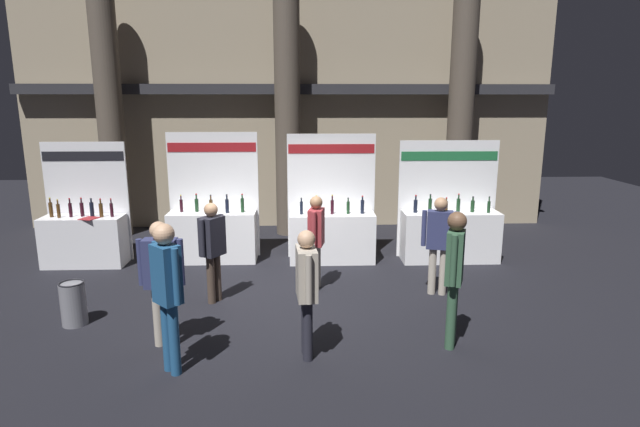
{
  "coord_description": "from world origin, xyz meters",
  "views": [
    {
      "loc": [
        0.27,
        -8.0,
        3.15
      ],
      "look_at": [
        0.63,
        1.08,
        1.13
      ],
      "focal_mm": 28.9,
      "sensor_mm": 36.0,
      "label": 1
    }
  ],
  "objects_px": {
    "visitor_0": "(212,244)",
    "visitor_4": "(454,269)",
    "visitor_3": "(162,273)",
    "exhibitor_booth_1": "(213,230)",
    "exhibitor_booth_2": "(332,231)",
    "trash_bin": "(73,303)",
    "exhibitor_booth_3": "(449,231)",
    "visitor_6": "(439,238)",
    "visitor_2": "(307,282)",
    "visitor_5": "(167,286)",
    "visitor_1": "(316,235)",
    "exhibitor_booth_0": "(85,235)"
  },
  "relations": [
    {
      "from": "visitor_5",
      "to": "exhibitor_booth_3",
      "type": "bearing_deg",
      "value": -91.29
    },
    {
      "from": "visitor_3",
      "to": "visitor_1",
      "type": "bearing_deg",
      "value": -133.49
    },
    {
      "from": "exhibitor_booth_3",
      "to": "visitor_3",
      "type": "bearing_deg",
      "value": -143.43
    },
    {
      "from": "exhibitor_booth_3",
      "to": "visitor_2",
      "type": "bearing_deg",
      "value": -126.65
    },
    {
      "from": "exhibitor_booth_3",
      "to": "visitor_3",
      "type": "relative_size",
      "value": 1.42
    },
    {
      "from": "visitor_4",
      "to": "visitor_5",
      "type": "distance_m",
      "value": 3.5
    },
    {
      "from": "exhibitor_booth_2",
      "to": "visitor_1",
      "type": "relative_size",
      "value": 1.56
    },
    {
      "from": "trash_bin",
      "to": "exhibitor_booth_2",
      "type": "bearing_deg",
      "value": 36.47
    },
    {
      "from": "visitor_0",
      "to": "exhibitor_booth_1",
      "type": "bearing_deg",
      "value": 41.9
    },
    {
      "from": "visitor_0",
      "to": "trash_bin",
      "type": "bearing_deg",
      "value": 145.39
    },
    {
      "from": "visitor_0",
      "to": "visitor_1",
      "type": "relative_size",
      "value": 1.0
    },
    {
      "from": "exhibitor_booth_0",
      "to": "exhibitor_booth_2",
      "type": "bearing_deg",
      "value": 0.68
    },
    {
      "from": "visitor_0",
      "to": "visitor_5",
      "type": "xyz_separation_m",
      "value": [
        -0.15,
        -2.17,
        0.12
      ]
    },
    {
      "from": "exhibitor_booth_1",
      "to": "visitor_4",
      "type": "height_order",
      "value": "exhibitor_booth_1"
    },
    {
      "from": "exhibitor_booth_0",
      "to": "exhibitor_booth_2",
      "type": "xyz_separation_m",
      "value": [
        4.79,
        0.06,
        0.02
      ]
    },
    {
      "from": "visitor_0",
      "to": "visitor_1",
      "type": "xyz_separation_m",
      "value": [
        1.63,
        0.51,
        -0.01
      ]
    },
    {
      "from": "visitor_1",
      "to": "visitor_5",
      "type": "relative_size",
      "value": 0.89
    },
    {
      "from": "exhibitor_booth_0",
      "to": "exhibitor_booth_2",
      "type": "height_order",
      "value": "exhibitor_booth_2"
    },
    {
      "from": "visitor_0",
      "to": "visitor_4",
      "type": "distance_m",
      "value": 3.7
    },
    {
      "from": "trash_bin",
      "to": "visitor_6",
      "type": "relative_size",
      "value": 0.39
    },
    {
      "from": "visitor_6",
      "to": "visitor_5",
      "type": "bearing_deg",
      "value": -133.66
    },
    {
      "from": "exhibitor_booth_3",
      "to": "trash_bin",
      "type": "distance_m",
      "value": 6.81
    },
    {
      "from": "visitor_1",
      "to": "visitor_3",
      "type": "bearing_deg",
      "value": 146.22
    },
    {
      "from": "exhibitor_booth_0",
      "to": "visitor_2",
      "type": "xyz_separation_m",
      "value": [
        4.24,
        -3.87,
        0.39
      ]
    },
    {
      "from": "exhibitor_booth_2",
      "to": "visitor_3",
      "type": "height_order",
      "value": "exhibitor_booth_2"
    },
    {
      "from": "trash_bin",
      "to": "visitor_5",
      "type": "height_order",
      "value": "visitor_5"
    },
    {
      "from": "exhibitor_booth_0",
      "to": "trash_bin",
      "type": "height_order",
      "value": "exhibitor_booth_0"
    },
    {
      "from": "visitor_4",
      "to": "visitor_3",
      "type": "bearing_deg",
      "value": 109.59
    },
    {
      "from": "exhibitor_booth_3",
      "to": "trash_bin",
      "type": "height_order",
      "value": "exhibitor_booth_3"
    },
    {
      "from": "visitor_4",
      "to": "visitor_0",
      "type": "bearing_deg",
      "value": 85.68
    },
    {
      "from": "visitor_3",
      "to": "exhibitor_booth_1",
      "type": "bearing_deg",
      "value": -88.59
    },
    {
      "from": "trash_bin",
      "to": "exhibitor_booth_0",
      "type": "bearing_deg",
      "value": 108.44
    },
    {
      "from": "exhibitor_booth_0",
      "to": "visitor_2",
      "type": "distance_m",
      "value": 5.75
    },
    {
      "from": "visitor_0",
      "to": "visitor_4",
      "type": "xyz_separation_m",
      "value": [
        3.31,
        -1.65,
        0.1
      ]
    },
    {
      "from": "exhibitor_booth_1",
      "to": "visitor_0",
      "type": "height_order",
      "value": "exhibitor_booth_1"
    },
    {
      "from": "exhibitor_booth_2",
      "to": "visitor_6",
      "type": "height_order",
      "value": "exhibitor_booth_2"
    },
    {
      "from": "exhibitor_booth_1",
      "to": "trash_bin",
      "type": "distance_m",
      "value": 3.35
    },
    {
      "from": "exhibitor_booth_1",
      "to": "visitor_6",
      "type": "xyz_separation_m",
      "value": [
        3.98,
        -2.01,
        0.34
      ]
    },
    {
      "from": "exhibitor_booth_2",
      "to": "visitor_4",
      "type": "xyz_separation_m",
      "value": [
        1.32,
        -3.72,
        0.45
      ]
    },
    {
      "from": "visitor_3",
      "to": "visitor_4",
      "type": "relative_size",
      "value": 0.93
    },
    {
      "from": "exhibitor_booth_1",
      "to": "visitor_0",
      "type": "distance_m",
      "value": 2.25
    },
    {
      "from": "exhibitor_booth_3",
      "to": "trash_bin",
      "type": "relative_size",
      "value": 3.72
    },
    {
      "from": "exhibitor_booth_1",
      "to": "visitor_1",
      "type": "bearing_deg",
      "value": -40.17
    },
    {
      "from": "visitor_2",
      "to": "visitor_5",
      "type": "distance_m",
      "value": 1.62
    },
    {
      "from": "exhibitor_booth_3",
      "to": "visitor_4",
      "type": "bearing_deg",
      "value": -105.51
    },
    {
      "from": "exhibitor_booth_0",
      "to": "visitor_4",
      "type": "height_order",
      "value": "exhibitor_booth_0"
    },
    {
      "from": "exhibitor_booth_0",
      "to": "visitor_0",
      "type": "height_order",
      "value": "exhibitor_booth_0"
    },
    {
      "from": "exhibitor_booth_2",
      "to": "visitor_5",
      "type": "height_order",
      "value": "exhibitor_booth_2"
    },
    {
      "from": "exhibitor_booth_1",
      "to": "visitor_5",
      "type": "distance_m",
      "value": 4.4
    },
    {
      "from": "exhibitor_booth_1",
      "to": "visitor_5",
      "type": "height_order",
      "value": "exhibitor_booth_1"
    }
  ]
}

